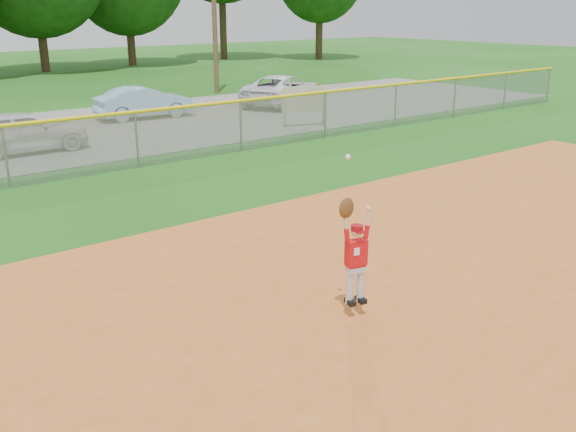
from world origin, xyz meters
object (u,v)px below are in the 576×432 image
object	(u,v)px
car_white_a	(22,132)
car_white_b	(282,90)
sponsor_sign	(304,101)
ballplayer	(355,251)
car_blue	(144,102)

from	to	relation	value
car_white_a	car_white_b	distance (m)	12.15
sponsor_sign	ballplayer	size ratio (longest dim) A/B	0.72
car_blue	ballplayer	bearing A→B (deg)	167.91
sponsor_sign	car_white_a	bearing A→B (deg)	168.87
car_blue	sponsor_sign	bearing A→B (deg)	-140.34
ballplayer	sponsor_sign	bearing A→B (deg)	53.18
car_blue	car_white_b	distance (m)	6.28
car_blue	car_white_b	world-z (taller)	car_white_b
car_white_a	ballplayer	size ratio (longest dim) A/B	1.73
sponsor_sign	ballplayer	world-z (taller)	ballplayer
car_blue	sponsor_sign	distance (m)	6.38
car_white_a	car_blue	distance (m)	6.52
car_blue	car_white_b	xyz separation A→B (m)	(6.26, -0.56, 0.05)
car_blue	ballplayer	distance (m)	17.77
car_white_b	sponsor_sign	world-z (taller)	sponsor_sign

